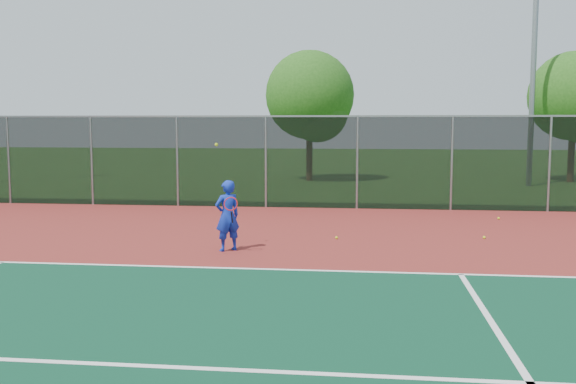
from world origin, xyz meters
name	(u,v)px	position (x,y,z in m)	size (l,w,h in m)	color
ground	(348,322)	(0.00, 0.00, 0.00)	(120.00, 120.00, 0.00)	#225117
court_apron	(351,286)	(0.00, 2.00, 0.01)	(30.00, 20.00, 0.02)	maroon
court_lines	(528,379)	(2.00, -1.88, 0.03)	(22.10, 13.05, 0.00)	white
fence_back	(357,161)	(0.00, 12.00, 1.56)	(30.00, 0.06, 3.03)	black
tennis_player	(227,215)	(-2.74, 4.71, 0.80)	(0.68, 0.73, 2.36)	#132FB9
practice_ball_0	(499,218)	(4.11, 10.08, 0.06)	(0.07, 0.07, 0.07)	#CEE41A
practice_ball_2	(484,237)	(3.12, 6.83, 0.06)	(0.07, 0.07, 0.07)	#CEE41A
practice_ball_5	(337,238)	(-0.43, 6.38, 0.06)	(0.07, 0.07, 0.07)	#CEE41A
floodlight_n	(536,13)	(7.52, 20.51, 7.52)	(0.90, 0.40, 13.46)	gray
tree_back_left	(311,99)	(-2.29, 21.98, 3.92)	(4.26, 4.26, 6.26)	#392814
tree_back_mid	(576,100)	(10.07, 22.70, 3.85)	(4.18, 4.18, 6.14)	#392814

